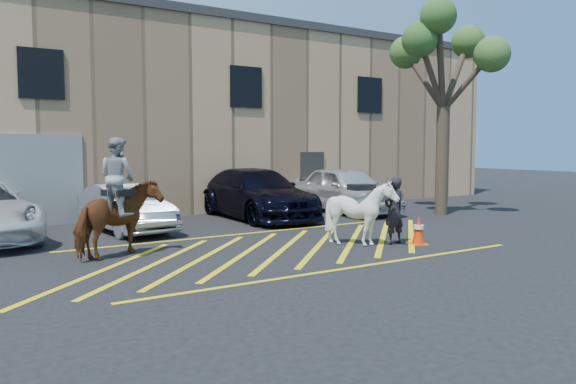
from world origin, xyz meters
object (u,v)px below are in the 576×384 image
tree (444,52)px  car_silver_sedan (126,208)px  saddled_white (361,213)px  car_blue_suv (257,194)px  traffic_cone (419,230)px  car_white_suv (346,189)px  handler (394,211)px  mounted_bay (118,209)px

tree → car_silver_sedan: bearing=168.7°
saddled_white → tree: size_ratio=0.23×
car_blue_suv → traffic_cone: (0.79, -6.65, -0.47)m
car_blue_suv → car_white_suv: bearing=-3.2°
saddled_white → handler: bearing=-21.1°
car_silver_sedan → mounted_bay: (-1.24, -3.56, 0.38)m
car_silver_sedan → handler: (4.97, -5.64, 0.16)m
car_silver_sedan → car_white_suv: (8.20, 0.26, 0.17)m
car_white_suv → mounted_bay: bearing=-154.5°
car_silver_sedan → car_blue_suv: size_ratio=0.72×
mounted_bay → handler: bearing=-18.6°
mounted_bay → saddled_white: 5.70m
handler → tree: bearing=-150.9°
handler → car_silver_sedan: bearing=-51.6°
tree → saddled_white: bearing=-153.5°
car_blue_suv → tree: tree is taller
car_white_suv → handler: size_ratio=2.98×
car_blue_suv → handler: (0.33, -6.25, 0.00)m
car_silver_sedan → car_white_suv: bearing=-3.5°
car_blue_suv → tree: size_ratio=0.78×
handler → saddled_white: bearing=-24.0°
saddled_white → tree: (6.44, 3.22, 4.88)m
car_blue_suv → traffic_cone: 6.71m
mounted_bay → saddled_white: mounted_bay is taller
car_white_suv → traffic_cone: car_white_suv is taller
car_white_suv → saddled_white: car_white_suv is taller
car_silver_sedan → traffic_cone: size_ratio=5.63×
handler → mounted_bay: bearing=-21.5°
car_white_suv → saddled_white: bearing=-122.3°
car_silver_sedan → car_white_suv: car_white_suv is taller
mounted_bay → saddled_white: (5.41, -1.78, -0.25)m
mounted_bay → saddled_white: bearing=-18.2°
car_silver_sedan → traffic_cone: (5.43, -6.04, -0.31)m
traffic_cone → tree: bearing=37.1°
saddled_white → traffic_cone: bearing=-29.0°
car_silver_sedan → car_blue_suv: bearing=2.1°
mounted_bay → car_white_suv: bearing=22.1°
mounted_bay → tree: tree is taller
car_silver_sedan → tree: size_ratio=0.56×
handler → traffic_cone: bearing=136.9°
car_white_suv → tree: tree is taller
car_silver_sedan → saddled_white: (4.17, -5.34, 0.13)m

